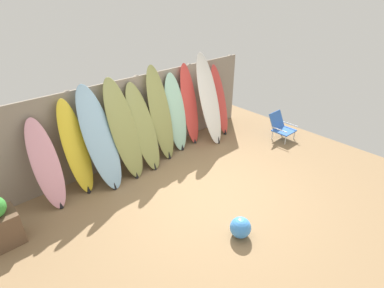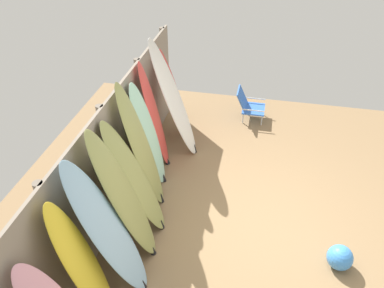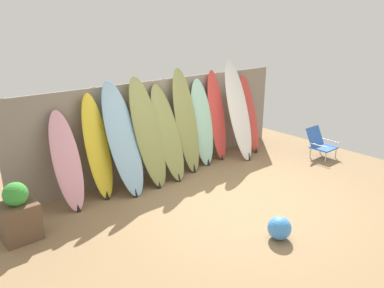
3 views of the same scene
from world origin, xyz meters
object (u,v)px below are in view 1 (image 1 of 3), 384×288
surfboard_skyblue_2 (100,139)px  surfboard_red_9 (220,101)px  planter_box (0,224)px  surfboard_olive_4 (143,128)px  surfboard_olive_5 (161,115)px  surfboard_pink_0 (46,165)px  surfboard_seafoam_6 (176,113)px  surfboard_white_8 (209,100)px  beach_ball (240,227)px  surfboard_red_7 (190,105)px  surfboard_yellow_1 (76,148)px  beach_chair (281,126)px  surfboard_olive_3 (124,130)px

surfboard_skyblue_2 → surfboard_red_9: 3.30m
surfboard_red_9 → planter_box: bearing=-174.9°
surfboard_olive_4 → surfboard_olive_5: size_ratio=0.87×
surfboard_pink_0 → surfboard_seafoam_6: surfboard_seafoam_6 is taller
surfboard_white_8 → surfboard_skyblue_2: bearing=179.4°
surfboard_skyblue_2 → beach_ball: bearing=-72.9°
planter_box → surfboard_red_7: bearing=7.6°
surfboard_pink_0 → surfboard_seafoam_6: bearing=1.4°
surfboard_skyblue_2 → surfboard_seafoam_6: (1.94, 0.16, -0.08)m
surfboard_white_8 → surfboard_pink_0: bearing=178.2°
surfboard_skyblue_2 → planter_box: size_ratio=2.30×
surfboard_skyblue_2 → surfboard_yellow_1: bearing=163.2°
surfboard_skyblue_2 → surfboard_olive_5: size_ratio=0.96×
surfboard_red_7 → surfboard_red_9: surfboard_red_7 is taller
planter_box → surfboard_pink_0: bearing=27.2°
surfboard_yellow_1 → surfboard_white_8: bearing=-2.7°
surfboard_red_7 → planter_box: (-4.27, -0.57, -0.57)m
surfboard_pink_0 → beach_chair: 5.31m
surfboard_skyblue_2 → surfboard_seafoam_6: bearing=4.7°
surfboard_olive_3 → surfboard_olive_4: 0.47m
surfboard_pink_0 → surfboard_skyblue_2: (0.96, -0.09, 0.18)m
surfboard_olive_5 → beach_chair: surfboard_olive_5 is taller
surfboard_pink_0 → surfboard_white_8: surfboard_white_8 is taller
surfboard_olive_5 → surfboard_white_8: size_ratio=0.96×
surfboard_olive_3 → planter_box: surfboard_olive_3 is taller
surfboard_olive_3 → surfboard_olive_4: size_ratio=1.12×
surfboard_pink_0 → surfboard_white_8: (3.77, -0.12, 0.26)m
surfboard_olive_4 → beach_chair: bearing=-21.4°
beach_chair → surfboard_yellow_1: bearing=179.2°
beach_ball → planter_box: bearing=139.6°
surfboard_red_7 → surfboard_seafoam_6: bearing=-176.0°
surfboard_skyblue_2 → surfboard_white_8: size_ratio=0.92×
surfboard_skyblue_2 → surfboard_olive_3: size_ratio=0.98×
surfboard_seafoam_6 → beach_ball: (-1.11, -2.84, -0.70)m
surfboard_red_9 → surfboard_olive_5: bearing=179.1°
surfboard_olive_3 → surfboard_red_7: size_ratio=1.03×
surfboard_pink_0 → surfboard_yellow_1: surfboard_yellow_1 is taller
beach_ball → surfboard_white_8: bearing=53.3°
surfboard_skyblue_2 → surfboard_olive_5: surfboard_olive_5 is taller
surfboard_red_7 → surfboard_white_8: size_ratio=0.91×
surfboard_yellow_1 → beach_ball: surfboard_yellow_1 is taller
surfboard_yellow_1 → surfboard_red_7: size_ratio=0.93×
surfboard_white_8 → beach_chair: size_ratio=3.27×
surfboard_pink_0 → surfboard_olive_3: surfboard_olive_3 is taller
surfboard_skyblue_2 → surfboard_red_7: bearing=4.6°
surfboard_olive_5 → surfboard_white_8: surfboard_white_8 is taller
surfboard_olive_3 → surfboard_skyblue_2: bearing=-178.8°
surfboard_pink_0 → surfboard_olive_3: 1.49m
surfboard_pink_0 → surfboard_seafoam_6: (2.90, 0.07, 0.10)m
surfboard_olive_5 → surfboard_red_7: bearing=5.5°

